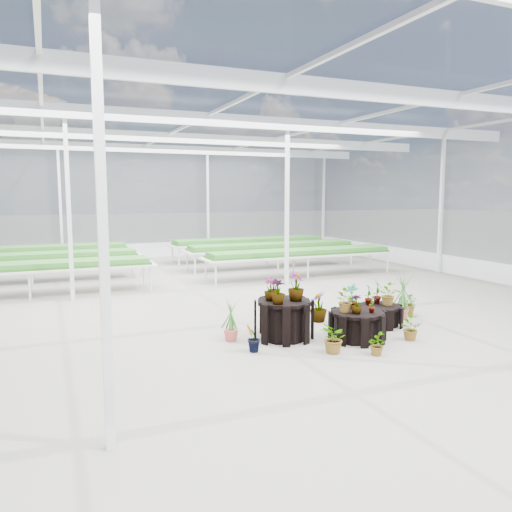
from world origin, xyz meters
name	(u,v)px	position (x,y,z in m)	size (l,w,h in m)	color
ground_plane	(241,327)	(0.00, 0.00, 0.00)	(24.00, 24.00, 0.00)	gray
greenhouse_shell	(240,215)	(0.00, 0.00, 2.25)	(18.00, 24.00, 4.50)	white
steel_frame	(240,215)	(0.00, 0.00, 2.25)	(18.00, 24.00, 4.50)	silver
nursery_benches	(163,262)	(0.00, 7.20, 0.42)	(16.00, 7.00, 0.84)	silver
plinth_tall	(284,319)	(0.44, -1.09, 0.36)	(1.06, 1.06, 0.72)	black
plinth_mid	(357,326)	(1.64, -1.69, 0.27)	(1.02, 1.02, 0.54)	black
plinth_low	(379,315)	(2.64, -0.99, 0.21)	(0.92, 0.92, 0.42)	black
nursery_plants	(342,307)	(1.70, -1.08, 0.49)	(4.73, 2.72, 1.27)	#2D6826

